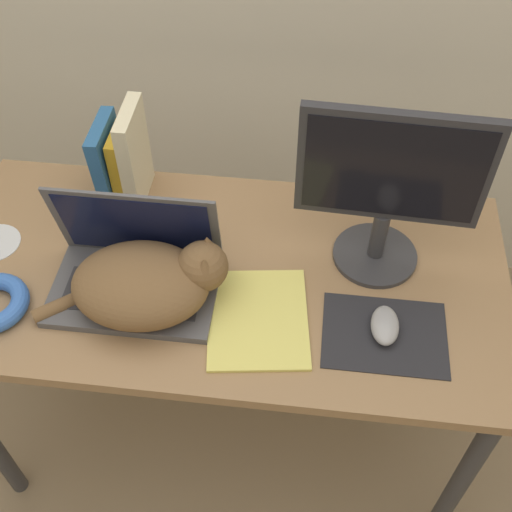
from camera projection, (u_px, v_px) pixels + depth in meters
The scene contains 8 objects.
desk at pixel (225, 295), 1.51m from camera, with size 1.28×0.63×0.75m.
laptop at pixel (135, 271), 1.38m from camera, with size 0.36×0.23×0.24m.
cat at pixel (148, 282), 1.33m from camera, with size 0.41×0.24×0.15m.
external_monitor at pixel (389, 186), 1.31m from camera, with size 0.38×0.19×0.40m.
mousepad at pixel (384, 335), 1.33m from camera, with size 0.26×0.19×0.00m.
computer_mouse at pixel (385, 325), 1.32m from camera, with size 0.06×0.10×0.03m.
book_row at pixel (123, 159), 1.53m from camera, with size 0.11×0.15×0.25m.
notepad at pixel (258, 318), 1.35m from camera, with size 0.24×0.28×0.01m.
Camera 1 is at (0.18, -0.59, 1.86)m, focal length 45.00 mm.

